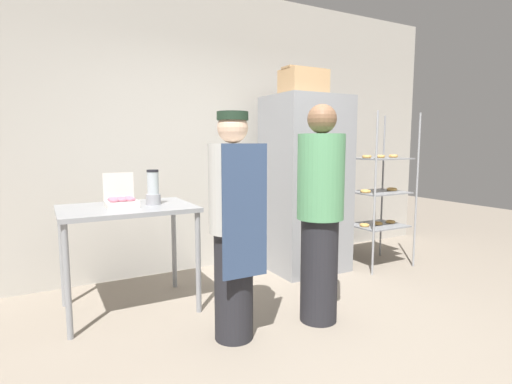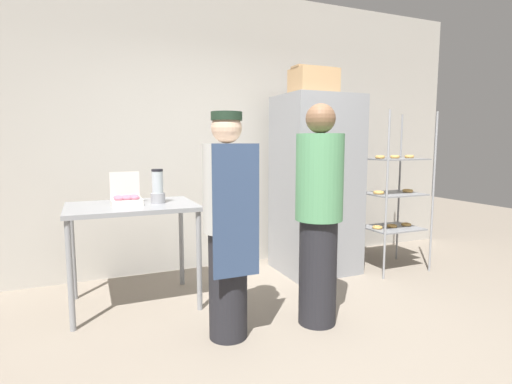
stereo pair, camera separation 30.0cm
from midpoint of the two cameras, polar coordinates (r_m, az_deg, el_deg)
name	(u,v)px [view 2 (the right image)]	position (r m, az deg, el deg)	size (l,w,h in m)	color
ground_plane	(319,352)	(2.93, 12.18, -21.51)	(14.00, 14.00, 0.00)	gray
back_wall	(218,131)	(4.52, -3.56, 8.64)	(6.40, 0.12, 3.04)	#B7B2A8
refrigerator	(316,185)	(4.37, 10.53, 1.02)	(0.80, 0.74, 1.89)	gray
baking_rack	(393,193)	(4.66, 20.80, -0.15)	(0.65, 0.53, 1.72)	#93969B
prep_counter	(132,216)	(3.49, -14.95, -3.38)	(1.05, 0.75, 0.88)	gray
donut_box	(126,199)	(3.47, -15.71, -1.00)	(0.25, 0.23, 0.27)	silver
blender_pitcher	(158,188)	(3.50, -11.52, 0.55)	(0.12, 0.12, 0.29)	#99999E
cardboard_storage_box	(314,81)	(4.28, 10.31, 15.33)	(0.45, 0.32, 0.27)	tan
person_baker	(228,223)	(2.78, -0.99, -4.54)	(0.34, 0.36, 1.60)	#232328
person_customer	(319,214)	(3.07, 11.74, -3.14)	(0.36, 0.36, 1.68)	#232328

